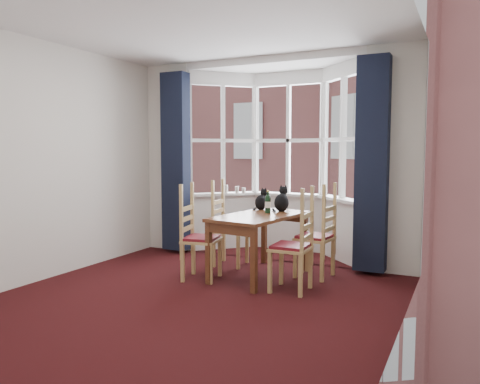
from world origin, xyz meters
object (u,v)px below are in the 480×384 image
Objects in this scene: chair_left_near at (194,239)px; chair_right_near at (299,249)px; chair_right_far at (322,239)px; candle_tall at (226,189)px; wine_bottle at (268,203)px; dining_table at (260,223)px; cat_right at (282,201)px; candle_extra at (244,191)px; chair_left_far at (224,230)px; candle_short at (237,190)px; cat_left at (261,201)px.

chair_left_near is 1.00× the size of chair_right_near.
chair_right_far is 7.32× the size of candle_tall.
chair_right_far is 3.28× the size of wine_bottle.
dining_table is at bearing -102.26° from wine_bottle.
dining_table is 4.12× the size of cat_right.
candle_extra is at bearing 137.76° from cat_right.
chair_left_far is (-0.66, 0.33, -0.18)m from dining_table.
candle_short is at bearing 133.49° from chair_right_near.
dining_table is at bearing 148.27° from chair_right_near.
cat_left reaches higher than chair_right_near.
wine_bottle is at bearing -42.89° from candle_tall.
candle_extra is (-0.17, 1.71, 0.44)m from chair_left_near.
chair_left_far is 1.05m from candle_extra.
dining_table is 0.49m from cat_right.
candle_short is at bearing 131.57° from wine_bottle.
cat_left is 2.73× the size of candle_short.
cat_left is at bearing 172.05° from cat_right.
cat_left reaches higher than chair_left_near.
chair_right_near is at bearing -42.96° from candle_tall.
chair_left_near is 1.00m from wine_bottle.
dining_table is 1.67m from candle_tall.
candle_short is (-1.56, 1.64, 0.45)m from chair_right_near.
cat_right reaches higher than chair_right_far.
candle_short is at bearing 9.80° from candle_tall.
cat_right is 2.72× the size of candle_tall.
chair_right_far is 0.78m from wine_bottle.
candle_short is (0.17, 0.03, -0.01)m from candle_tall.
candle_tall is (-0.45, 1.66, 0.46)m from chair_left_near.
candle_tall is 1.41× the size of candle_extra.
chair_left_far is at bearing 153.30° from dining_table.
chair_right_near is at bearing -95.49° from chair_right_far.
cat_right is (0.79, 0.08, 0.41)m from chair_left_far.
candle_tall is at bearing 132.02° from dining_table.
chair_right_far is (1.35, -0.06, 0.00)m from chair_left_far.
chair_left_far is 1.48m from chair_right_near.
candle_tall is at bearing 140.28° from cat_left.
candle_tall is (-0.44, 0.89, 0.46)m from chair_left_far.
dining_table is 1.53× the size of chair_left_far.
chair_left_near is 1.52m from chair_right_far.
wine_bottle is 2.23× the size of candle_tall.
cat_left reaches higher than candle_short.
candle_short is 0.11m from candle_extra.
chair_left_far is 1.00× the size of chair_right_near.
dining_table is 1.54m from candle_extra.
candle_short reaches higher than candle_extra.
chair_right_near is (0.63, -0.39, -0.18)m from dining_table.
chair_right_near is at bearing -48.81° from candle_extra.
candle_extra is (-0.16, 0.94, 0.44)m from chair_left_far.
chair_right_near is at bearing -46.51° from candle_short.
wine_bottle reaches higher than chair_right_far.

